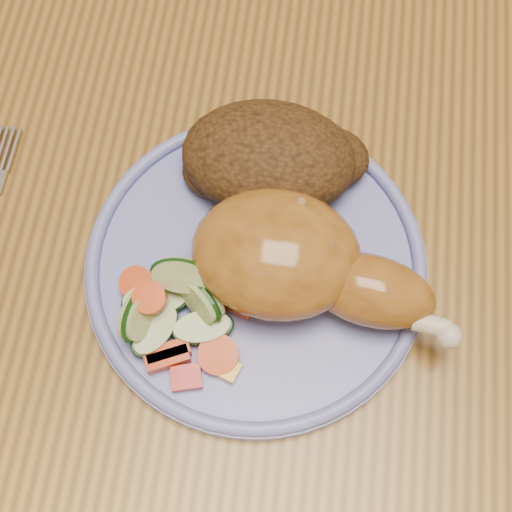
% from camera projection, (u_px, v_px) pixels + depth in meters
% --- Properties ---
extents(ground, '(4.00, 4.00, 0.00)m').
position_uv_depth(ground, '(318.00, 394.00, 1.24)').
color(ground, brown).
rests_on(ground, ground).
extents(dining_table, '(0.90, 1.40, 0.75)m').
position_uv_depth(dining_table, '(379.00, 244.00, 0.62)').
color(dining_table, olive).
rests_on(dining_table, ground).
extents(plate, '(0.25, 0.25, 0.01)m').
position_uv_depth(plate, '(256.00, 267.00, 0.52)').
color(plate, '#6D76C5').
rests_on(plate, dining_table).
extents(plate_rim, '(0.24, 0.24, 0.01)m').
position_uv_depth(plate_rim, '(256.00, 261.00, 0.51)').
color(plate_rim, '#6D76C5').
rests_on(plate_rim, plate).
extents(chicken_leg, '(0.19, 0.10, 0.06)m').
position_uv_depth(chicken_leg, '(299.00, 263.00, 0.48)').
color(chicken_leg, '#A56922').
rests_on(chicken_leg, plate).
extents(rice_pilaf, '(0.14, 0.09, 0.06)m').
position_uv_depth(rice_pilaf, '(272.00, 158.00, 0.52)').
color(rice_pilaf, '#442B11').
rests_on(rice_pilaf, plate).
extents(vegetable_pile, '(0.10, 0.09, 0.05)m').
position_uv_depth(vegetable_pile, '(172.00, 311.00, 0.48)').
color(vegetable_pile, '#A50A05').
rests_on(vegetable_pile, plate).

